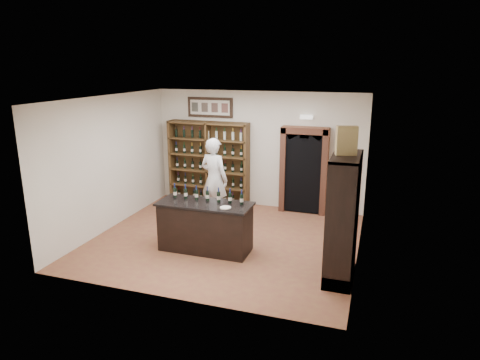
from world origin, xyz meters
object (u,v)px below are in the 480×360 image
Objects in this scene: wine_shelf at (209,163)px; shopkeeper at (214,179)px; tasting_counter at (205,227)px; counter_bottle_0 at (175,192)px; wine_crate at (347,141)px; side_cabinet at (344,237)px.

wine_shelf is 1.10× the size of shopkeeper.
shopkeeper is (0.61, -1.20, -0.10)m from wine_shelf.
tasting_counter is 0.94× the size of shopkeeper.
wine_crate is (3.39, -0.43, 1.33)m from counter_bottle_0.
tasting_counter is 2.75m from side_cabinet.
shopkeeper is at bearing 81.65° from counter_bottle_0.
side_cabinet is (3.82, -3.23, -0.35)m from wine_shelf.
wine_crate is at bearing 161.36° from shopkeeper.
counter_bottle_0 is (0.38, -2.79, 0.01)m from wine_shelf.
wine_crate is at bearing 165.31° from side_cabinet.
shopkeeper reaches higher than counter_bottle_0.
tasting_counter is at bearing -69.44° from wine_shelf.
tasting_counter is at bearing -11.39° from counter_bottle_0.
side_cabinet is (3.44, -0.45, -0.35)m from counter_bottle_0.
side_cabinet is at bearing -40.21° from wine_shelf.
side_cabinet is 3.81m from shopkeeper.
counter_bottle_0 is at bearing -82.24° from wine_shelf.
counter_bottle_0 is 0.15× the size of shopkeeper.
wine_shelf reaches higher than shopkeeper.
wine_crate reaches higher than counter_bottle_0.
shopkeeper is (0.23, 1.59, -0.11)m from counter_bottle_0.
wine_crate is (2.67, -0.28, 1.95)m from tasting_counter.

